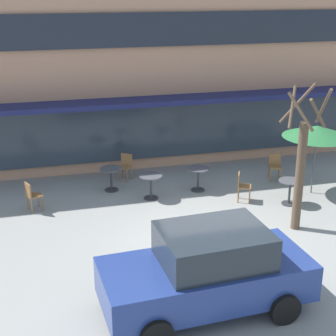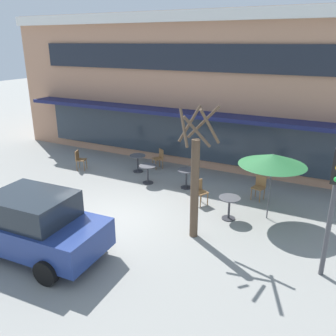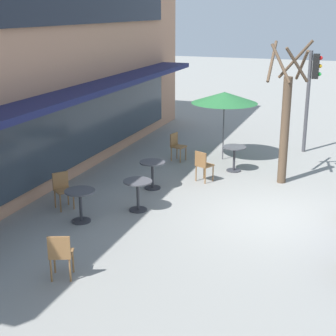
% 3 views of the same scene
% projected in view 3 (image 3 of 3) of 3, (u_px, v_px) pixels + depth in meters
% --- Properties ---
extents(ground_plane, '(80.00, 80.00, 0.00)m').
position_uv_depth(ground_plane, '(277.00, 219.00, 12.00)').
color(ground_plane, gray).
extents(cafe_table_near_wall, '(0.70, 0.70, 0.76)m').
position_uv_depth(cafe_table_near_wall, '(152.00, 170.00, 13.90)').
color(cafe_table_near_wall, '#333338').
rests_on(cafe_table_near_wall, ground).
extents(cafe_table_streetside, '(0.70, 0.70, 0.76)m').
position_uv_depth(cafe_table_streetside, '(80.00, 201.00, 11.72)').
color(cafe_table_streetside, '#333338').
rests_on(cafe_table_streetside, ground).
extents(cafe_table_by_tree, '(0.70, 0.70, 0.76)m').
position_uv_depth(cafe_table_by_tree, '(234.00, 154.00, 15.41)').
color(cafe_table_by_tree, '#333338').
rests_on(cafe_table_by_tree, ground).
extents(cafe_table_mid_patio, '(0.70, 0.70, 0.76)m').
position_uv_depth(cafe_table_mid_patio, '(138.00, 190.00, 12.37)').
color(cafe_table_mid_patio, '#333338').
rests_on(cafe_table_mid_patio, ground).
extents(patio_umbrella_green_folded, '(2.10, 2.10, 2.20)m').
position_uv_depth(patio_umbrella_green_folded, '(225.00, 98.00, 16.16)').
color(patio_umbrella_green_folded, '#4C4C51').
rests_on(patio_umbrella_green_folded, ground).
extents(cafe_chair_0, '(0.56, 0.56, 0.89)m').
position_uv_depth(cafe_chair_0, '(62.00, 187.00, 12.54)').
color(cafe_chair_0, olive).
rests_on(cafe_chair_0, ground).
extents(cafe_chair_1, '(0.53, 0.53, 0.89)m').
position_uv_depth(cafe_chair_1, '(203.00, 164.00, 14.45)').
color(cafe_chair_1, olive).
rests_on(cafe_chair_1, ground).
extents(cafe_chair_2, '(0.48, 0.48, 0.89)m').
position_uv_depth(cafe_chair_2, '(177.00, 145.00, 16.49)').
color(cafe_chair_2, olive).
rests_on(cafe_chair_2, ground).
extents(cafe_chair_3, '(0.52, 0.52, 0.89)m').
position_uv_depth(cafe_chair_3, '(60.00, 253.00, 9.19)').
color(cafe_chair_3, olive).
rests_on(cafe_chair_3, ground).
extents(street_tree, '(1.12, 1.08, 3.92)m').
position_uv_depth(street_tree, '(285.00, 119.00, 14.01)').
color(street_tree, brown).
rests_on(street_tree, ground).
extents(traffic_light_pole, '(0.26, 0.44, 3.40)m').
position_uv_depth(traffic_light_pole, '(312.00, 85.00, 16.96)').
color(traffic_light_pole, '#47474C').
rests_on(traffic_light_pole, ground).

